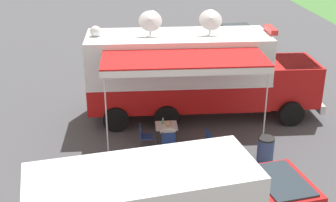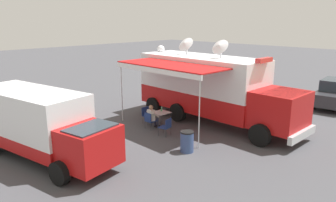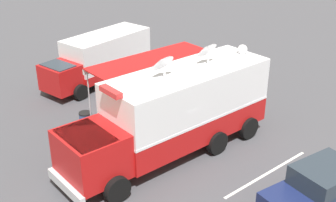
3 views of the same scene
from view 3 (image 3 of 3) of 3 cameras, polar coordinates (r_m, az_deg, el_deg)
name	(u,v)px [view 3 (image 3 of 3)]	position (r m, az deg, el deg)	size (l,w,h in m)	color
ground_plane	(187,145)	(19.10, 2.51, -5.80)	(100.00, 100.00, 0.00)	#47474C
lot_stripe	(267,174)	(17.72, 12.76, -9.21)	(0.12, 4.80, 0.01)	silver
command_truck	(174,110)	(17.74, 0.76, -1.18)	(4.97, 9.54, 4.53)	#B71414
folding_table	(163,109)	(20.74, -0.66, -0.99)	(0.82, 0.82, 0.73)	silver
water_bottle	(167,106)	(20.64, -0.15, -0.63)	(0.07, 0.07, 0.22)	#3F9959
folding_chair_at_table	(152,106)	(21.37, -2.05, -0.65)	(0.49, 0.49, 0.87)	navy
folding_chair_beside_table	(173,105)	(21.47, 0.66, -0.50)	(0.49, 0.49, 0.87)	navy
folding_chair_spare_by_truck	(130,113)	(20.74, -4.99, -1.58)	(0.57, 0.57, 0.87)	navy
seated_responder	(155,105)	(21.17, -1.74, -0.49)	(0.67, 0.56, 1.25)	silver
trash_bin	(86,121)	(20.40, -10.67, -2.63)	(0.57, 0.57, 0.91)	#384C7F
support_truck	(100,58)	(25.40, -8.79, 5.50)	(3.25, 7.05, 2.70)	white
car_behind_truck	(322,190)	(15.86, 19.39, -10.85)	(2.46, 4.41, 1.76)	navy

